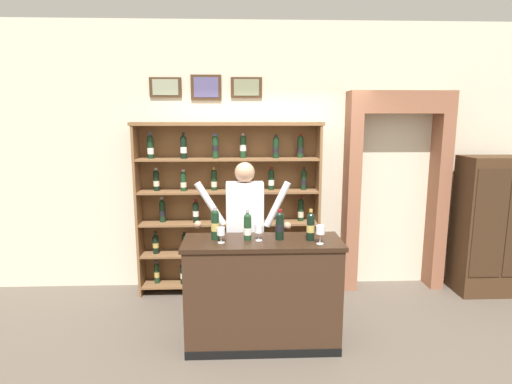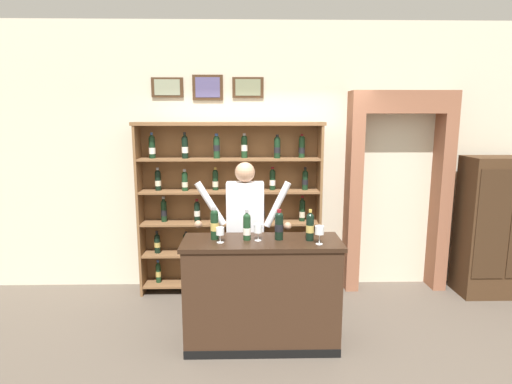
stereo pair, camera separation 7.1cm
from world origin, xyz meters
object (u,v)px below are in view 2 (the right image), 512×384
wine_shelf (230,204)px  wine_glass_spare (319,231)px  tasting_bottle_bianco (215,224)px  tasting_bottle_rosso (310,226)px  side_cabinet (497,227)px  tasting_counter (262,293)px  shopkeeper (245,225)px  wine_glass_left (258,229)px  tasting_bottle_riserva (279,225)px  tasting_bottle_super_tuscan (247,226)px  wine_glass_center (220,232)px

wine_shelf → wine_glass_spare: size_ratio=13.23×
tasting_bottle_bianco → tasting_bottle_rosso: size_ratio=1.05×
side_cabinet → tasting_bottle_bianco: (-3.34, -1.07, 0.34)m
side_cabinet → tasting_bottle_rosso: (-2.46, -1.13, 0.32)m
side_cabinet → tasting_counter: bearing=-158.9°
shopkeeper → wine_glass_left: shopkeeper is taller
shopkeeper → wine_glass_spare: shopkeeper is taller
wine_shelf → side_cabinet: (3.25, -0.17, -0.26)m
wine_shelf → tasting_bottle_rosso: size_ratio=7.65×
wine_glass_left → tasting_bottle_bianco: bearing=171.9°
tasting_bottle_riserva → wine_glass_left: tasting_bottle_riserva is taller
tasting_bottle_super_tuscan → wine_glass_spare: size_ratio=1.69×
tasting_bottle_super_tuscan → wine_glass_left: tasting_bottle_super_tuscan is taller
wine_glass_left → tasting_counter: bearing=18.5°
tasting_bottle_riserva → wine_glass_left: (-0.20, -0.03, -0.03)m
side_cabinet → shopkeeper: (-3.06, -0.61, 0.20)m
wine_glass_center → side_cabinet: bearing=19.8°
side_cabinet → wine_glass_spare: 2.72m
wine_shelf → wine_glass_center: bearing=-91.6°
tasting_bottle_riserva → wine_glass_center: (-0.54, -0.09, -0.04)m
shopkeeper → tasting_bottle_riserva: size_ratio=5.99×
tasting_counter → wine_glass_spare: 0.83m
side_cabinet → tasting_bottle_bianco: side_cabinet is taller
shopkeeper → wine_glass_left: 0.54m
wine_glass_left → wine_glass_spare: size_ratio=0.93×
wine_shelf → shopkeeper: size_ratio=1.31×
tasting_bottle_super_tuscan → shopkeeper: bearing=92.2°
tasting_counter → side_cabinet: bearing=21.1°
side_cabinet → tasting_bottle_super_tuscan: side_cabinet is taller
tasting_counter → wine_glass_spare: wine_glass_spare is taller
tasting_counter → wine_glass_left: wine_glass_left is taller
wine_shelf → tasting_counter: 1.46m
wine_glass_center → wine_glass_left: wine_glass_left is taller
tasting_counter → tasting_bottle_riserva: tasting_bottle_riserva is taller
side_cabinet → wine_glass_spare: bearing=-152.4°
tasting_bottle_rosso → wine_glass_spare: (0.07, -0.12, -0.01)m
side_cabinet → tasting_bottle_riserva: side_cabinet is taller
side_cabinet → tasting_counter: size_ratio=1.15×
tasting_bottle_riserva → wine_glass_left: 0.20m
tasting_counter → wine_glass_spare: bearing=-14.7°
tasting_bottle_super_tuscan → wine_shelf: bearing=99.2°
side_cabinet → tasting_bottle_super_tuscan: (-3.04, -1.10, 0.31)m
tasting_bottle_bianco → wine_shelf: bearing=85.6°
tasting_counter → tasting_bottle_super_tuscan: (-0.14, 0.02, 0.65)m
tasting_bottle_rosso → wine_glass_spare: bearing=-61.3°
wine_shelf → wine_glass_center: (-0.04, -1.35, 0.03)m
side_cabinet → tasting_bottle_super_tuscan: bearing=-160.1°
wine_glass_spare → wine_shelf: bearing=121.0°
shopkeeper → tasting_bottle_riserva: bearing=-56.6°
wine_glass_center → wine_glass_left: bearing=8.6°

